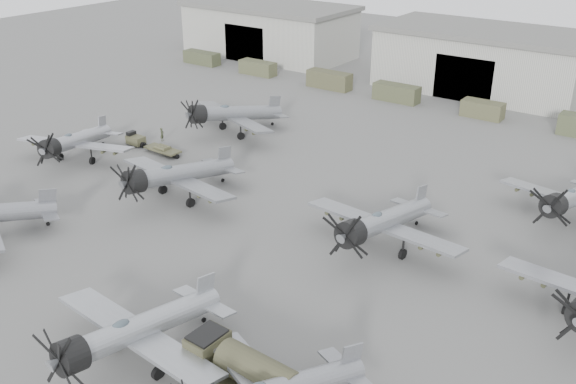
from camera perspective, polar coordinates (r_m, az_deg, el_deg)
name	(u,v)px	position (r m, az deg, el deg)	size (l,w,h in m)	color
ground	(164,280)	(47.91, -10.94, -7.66)	(220.00, 220.00, 0.00)	#62615F
hangar_left	(269,29)	(114.06, -1.67, 14.25)	(29.00, 14.80, 8.70)	#AEAEA3
hangar_center	(483,60)	(96.13, 16.95, 11.19)	(29.00, 14.80, 8.70)	#AEAEA3
support_truck_0	(202,58)	(109.02, -7.67, 11.74)	(6.48, 2.20, 2.03)	#3F432C
support_truck_1	(258,68)	(101.43, -2.71, 10.96)	(6.02, 2.20, 2.10)	#484A30
support_truck_2	(329,80)	(93.94, 3.69, 9.91)	(6.66, 2.20, 2.44)	#45452D
support_truck_3	(396,93)	(88.87, 9.61, 8.69)	(6.31, 2.20, 2.28)	#43462E
support_truck_4	(483,109)	(84.49, 16.91, 7.04)	(5.15, 2.20, 2.08)	#494A30
aircraft_near_1	(131,332)	(39.15, -13.75, -12.00)	(13.10, 11.79, 5.23)	#9C9FA4
aircraft_mid_0	(73,142)	(69.94, -18.59, 4.26)	(12.58, 11.34, 5.06)	#999BA2
aircraft_mid_1	(173,175)	(58.63, -10.16, 1.45)	(13.74, 12.37, 5.46)	gray
aircraft_mid_2	(381,223)	(50.01, 8.26, -2.73)	(13.52, 12.17, 5.39)	gray
aircraft_far_0	(230,114)	(74.71, -5.19, 6.94)	(13.77, 12.41, 5.53)	gray
aircraft_far_1	(572,199)	(58.77, 23.96, -0.54)	(12.80, 11.52, 5.08)	gray
fuel_tanker	(243,367)	(36.99, -4.03, -15.23)	(7.39, 3.20, 2.82)	#3F3E29
tug_trailer	(146,144)	(72.45, -12.53, 4.22)	(7.57, 1.69, 1.52)	#47462E
ground_crew	(162,134)	(74.33, -11.13, 5.05)	(0.57, 0.37, 1.55)	#343A26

